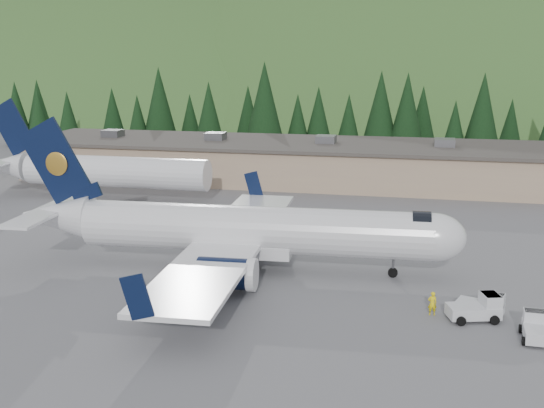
% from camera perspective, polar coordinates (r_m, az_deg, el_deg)
% --- Properties ---
extents(ground, '(600.00, 600.00, 0.00)m').
position_cam_1_polar(ground, '(53.87, -1.41, -5.53)').
color(ground, '#5E5E63').
extents(airliner, '(35.48, 33.26, 11.78)m').
position_cam_1_polar(airliner, '(53.17, -2.53, -2.25)').
color(airliner, white).
rests_on(airliner, ground).
extents(second_airliner, '(27.50, 11.00, 10.05)m').
position_cam_1_polar(second_airliner, '(81.93, -14.73, 2.78)').
color(second_airliner, white).
rests_on(second_airliner, ground).
extents(baggage_tug_a, '(3.57, 2.68, 1.73)m').
position_cam_1_polar(baggage_tug_a, '(45.92, 16.86, -8.36)').
color(baggage_tug_a, silver).
rests_on(baggage_tug_a, ground).
extents(baggage_tug_b, '(3.22, 2.46, 1.55)m').
position_cam_1_polar(baggage_tug_b, '(46.71, 17.32, -8.13)').
color(baggage_tug_b, silver).
rests_on(baggage_tug_b, ground).
extents(baggage_tug_c, '(1.78, 2.86, 1.50)m').
position_cam_1_polar(baggage_tug_c, '(44.26, 21.19, -9.63)').
color(baggage_tug_c, silver).
rests_on(baggage_tug_c, ground).
extents(terminal_building, '(71.00, 17.00, 6.10)m').
position_cam_1_polar(terminal_building, '(90.47, 1.36, 3.65)').
color(terminal_building, tan).
rests_on(terminal_building, ground).
extents(ramp_worker, '(0.64, 0.48, 1.60)m').
position_cam_1_polar(ramp_worker, '(45.95, 13.26, -8.09)').
color(ramp_worker, yellow).
rests_on(ramp_worker, ground).
extents(tree_line, '(112.54, 16.74, 14.40)m').
position_cam_1_polar(tree_line, '(111.85, 4.24, 7.65)').
color(tree_line, black).
rests_on(tree_line, ground).
extents(hills, '(614.00, 330.00, 300.00)m').
position_cam_1_polar(hills, '(278.64, 20.48, -9.11)').
color(hills, '#355321').
rests_on(hills, ground).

